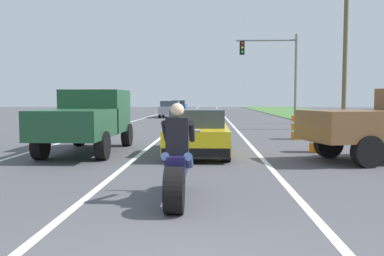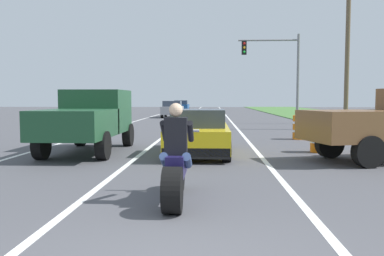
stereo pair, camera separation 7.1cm
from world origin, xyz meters
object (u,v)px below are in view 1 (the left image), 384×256
Objects in this scene: traffic_light_mast_near at (278,65)px; distant_car_further_ahead at (179,106)px; construction_barrel_nearest at (318,136)px; sports_car_yellow at (198,133)px; pickup_truck_left_lane_dark_green at (88,117)px; distant_car_far_ahead at (170,109)px; construction_barrel_mid at (298,127)px; motorcycle_with_rider at (177,167)px.

traffic_light_mast_near is 1.50× the size of distant_car_further_ahead.
construction_barrel_nearest is 0.25× the size of distant_car_further_ahead.
sports_car_yellow is 0.90× the size of pickup_truck_left_lane_dark_green.
sports_car_yellow is 1.08× the size of distant_car_far_ahead.
pickup_truck_left_lane_dark_green is at bearing -149.37° from construction_barrel_mid.
construction_barrel_nearest is (-1.13, -14.67, -3.46)m from traffic_light_mast_near.
sports_car_yellow is 0.72× the size of traffic_light_mast_near.
distant_car_further_ahead is (-0.21, 13.43, 0.00)m from distant_car_far_ahead.
traffic_light_mast_near reaches higher than distant_car_far_ahead.
motorcycle_with_rider reaches higher than distant_car_further_ahead.
motorcycle_with_rider is 2.21× the size of construction_barrel_mid.
sports_car_yellow is at bearing -82.56° from distant_car_far_ahead.
distant_car_far_ahead reaches higher than sports_car_yellow.
construction_barrel_mid is at bearing 68.17° from motorcycle_with_rider.
distant_car_far_ahead and distant_car_further_ahead have the same top height.
traffic_light_mast_near reaches higher than construction_barrel_mid.
pickup_truck_left_lane_dark_green is 24.05m from distant_car_far_ahead.
traffic_light_mast_near is at bearing 72.05° from sports_car_yellow.
traffic_light_mast_near reaches higher than motorcycle_with_rider.
construction_barrel_nearest is at bearing -79.06° from distant_car_further_ahead.
construction_barrel_nearest is 24.73m from distant_car_far_ahead.
distant_car_far_ahead is (-3.17, 24.30, 0.14)m from sports_car_yellow.
distant_car_far_ahead is at bearing 89.31° from pickup_truck_left_lane_dark_green.
motorcycle_with_rider is 5.87m from sports_car_yellow.
distant_car_further_ahead is at bearing 95.12° from sports_car_yellow.
distant_car_far_ahead is 1.00× the size of distant_car_further_ahead.
motorcycle_with_rider is 0.55× the size of distant_car_further_ahead.
traffic_light_mast_near reaches higher than sports_car_yellow.
motorcycle_with_rider is at bearing -111.83° from construction_barrel_mid.
traffic_light_mast_near is 1.50× the size of distant_car_far_ahead.
sports_car_yellow reaches higher than construction_barrel_mid.
motorcycle_with_rider is 21.98m from traffic_light_mast_near.
distant_car_far_ahead is at bearing 131.85° from traffic_light_mast_near.
construction_barrel_mid is 33.85m from distant_car_further_ahead.
construction_barrel_nearest is (3.97, 6.44, -0.09)m from motorcycle_with_rider.
distant_car_further_ahead is (-8.32, 22.49, -3.19)m from traffic_light_mast_near.
motorcycle_with_rider reaches higher than construction_barrel_mid.
pickup_truck_left_lane_dark_green is 0.80× the size of traffic_light_mast_near.
pickup_truck_left_lane_dark_green reaches higher than distant_car_far_ahead.
sports_car_yellow is at bearing 88.34° from motorcycle_with_rider.
traffic_light_mast_near is (4.94, 15.25, 3.33)m from sports_car_yellow.
pickup_truck_left_lane_dark_green reaches higher than construction_barrel_nearest.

